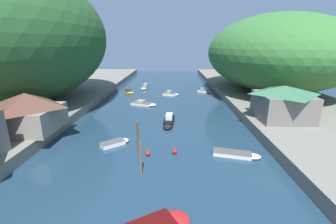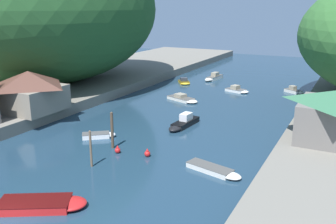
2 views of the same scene
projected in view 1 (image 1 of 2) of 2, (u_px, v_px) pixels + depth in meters
water_surface at (160, 113)px, 40.22m from camera, size 130.00×130.00×0.00m
left_bank at (26, 108)px, 40.46m from camera, size 22.00×120.00×1.42m
right_bank at (297, 110)px, 39.58m from camera, size 22.00×120.00×1.42m
hillside_left at (18, 37)px, 39.72m from camera, size 29.40×41.17×23.22m
hillside_right at (274, 53)px, 51.21m from camera, size 29.26×40.97×16.94m
boathouse_shed at (27, 111)px, 27.65m from camera, size 7.45×7.04×4.76m
right_bank_cottage at (283, 102)px, 31.92m from camera, size 7.36×7.38×4.87m
boat_moored_right at (171, 94)px, 54.36m from camera, size 4.24×2.87×1.05m
boat_open_rowboat at (169, 121)px, 34.47m from camera, size 1.83×5.77×1.46m
boat_yellow_tender at (144, 104)px, 45.39m from camera, size 5.60×3.66×0.95m
boat_far_upstream at (145, 87)px, 62.37m from camera, size 2.01×6.01×1.31m
boat_mid_channel at (238, 154)px, 24.61m from camera, size 5.27×2.57×0.47m
boat_red_skiff at (116, 143)px, 27.49m from camera, size 3.54×3.16×0.52m
boat_cabin_cruiser at (129, 92)px, 56.86m from camera, size 3.40×3.83×0.99m
boat_far_right_bank at (204, 91)px, 57.40m from camera, size 3.54×2.83×1.14m
mooring_post_second at (141, 158)px, 20.85m from camera, size 0.20×0.20×3.33m
mooring_post_middle at (138, 137)px, 25.13m from camera, size 0.28×0.28×3.73m
channel_buoy_near at (148, 153)px, 24.70m from camera, size 0.54×0.54×0.81m
channel_buoy_far at (175, 151)px, 25.17m from camera, size 0.56×0.56×0.84m
person_on_quay at (18, 131)px, 25.34m from camera, size 0.27×0.41×1.69m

